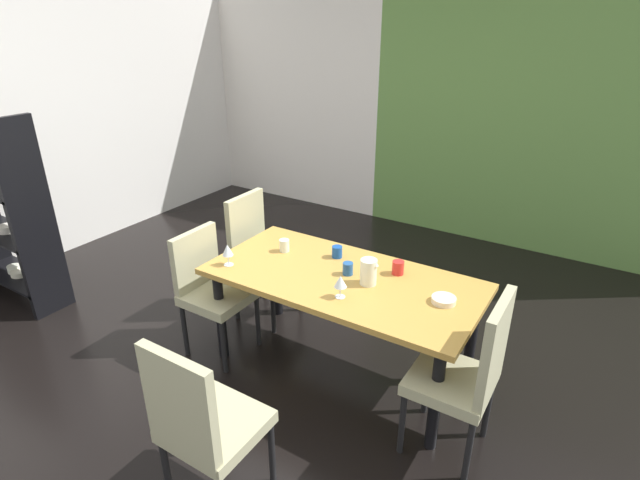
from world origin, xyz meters
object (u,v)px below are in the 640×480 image
(serving_bowl_front, at_px, (444,300))
(wine_glass_east, at_px, (228,251))
(chair_head_near, at_px, (202,422))
(pitcher_rear, at_px, (369,272))
(cup_near_window, at_px, (348,269))
(chair_left_far, at_px, (258,252))
(dining_table, at_px, (342,288))
(cup_corner, at_px, (398,268))
(cup_south, at_px, (284,245))
(cup_near_shelf, at_px, (337,252))
(display_shelf, at_px, (1,209))
(wine_glass_north, at_px, (340,282))
(chair_right_near, at_px, (468,372))
(chair_left_near, at_px, (210,285))

(serving_bowl_front, bearing_deg, wine_glass_east, -167.65)
(chair_head_near, xyz_separation_m, wine_glass_east, (-0.73, 1.04, 0.30))
(chair_head_near, relative_size, pitcher_rear, 5.87)
(cup_near_window, bearing_deg, chair_head_near, -91.32)
(pitcher_rear, bearing_deg, chair_left_far, 165.93)
(chair_head_near, distance_m, cup_near_window, 1.38)
(dining_table, relative_size, cup_corner, 19.69)
(cup_south, bearing_deg, chair_head_near, -69.42)
(wine_glass_east, distance_m, cup_corner, 1.16)
(wine_glass_east, bearing_deg, cup_near_shelf, 41.07)
(display_shelf, relative_size, pitcher_rear, 9.49)
(dining_table, distance_m, chair_left_far, 1.00)
(serving_bowl_front, bearing_deg, chair_left_far, 171.34)
(chair_head_near, bearing_deg, cup_near_window, 88.68)
(chair_left_far, distance_m, display_shelf, 2.21)
(display_shelf, xyz_separation_m, cup_near_window, (2.95, 0.69, -0.05))
(dining_table, bearing_deg, pitcher_rear, 0.24)
(wine_glass_north, bearing_deg, chair_left_far, 153.85)
(chair_head_near, relative_size, cup_near_window, 12.17)
(display_shelf, bearing_deg, chair_head_near, -12.86)
(chair_right_near, height_order, chair_left_near, chair_right_near)
(wine_glass_north, height_order, cup_south, wine_glass_north)
(wine_glass_north, relative_size, cup_corner, 1.59)
(chair_right_near, bearing_deg, cup_near_window, 70.53)
(chair_head_near, height_order, cup_near_shelf, chair_head_near)
(display_shelf, distance_m, cup_near_window, 3.03)
(chair_left_near, bearing_deg, display_shelf, -79.75)
(chair_right_near, bearing_deg, chair_left_near, 90.00)
(chair_left_far, bearing_deg, display_shelf, -64.83)
(chair_left_near, xyz_separation_m, cup_south, (0.39, 0.39, 0.26))
(cup_south, bearing_deg, display_shelf, -162.44)
(cup_near_shelf, relative_size, cup_corner, 0.91)
(chair_left_near, xyz_separation_m, serving_bowl_front, (1.62, 0.32, 0.23))
(wine_glass_east, relative_size, cup_near_window, 1.84)
(chair_head_near, bearing_deg, wine_glass_north, 82.81)
(dining_table, height_order, cup_near_shelf, cup_near_shelf)
(chair_head_near, relative_size, wine_glass_north, 6.96)
(cup_corner, bearing_deg, cup_near_shelf, -179.97)
(chair_left_near, relative_size, display_shelf, 0.57)
(chair_left_near, xyz_separation_m, wine_glass_east, (0.19, 0.01, 0.32))
(chair_head_near, bearing_deg, cup_corner, 78.58)
(chair_left_far, bearing_deg, serving_bowl_front, 81.34)
(dining_table, xyz_separation_m, cup_near_shelf, (-0.17, 0.23, 0.13))
(display_shelf, bearing_deg, cup_near_window, 13.19)
(chair_head_near, relative_size, cup_corner, 11.09)
(cup_south, xyz_separation_m, cup_corner, (0.84, 0.12, 0.00))
(dining_table, relative_size, cup_near_window, 21.62)
(dining_table, height_order, cup_near_window, cup_near_window)
(dining_table, bearing_deg, wine_glass_east, -159.89)
(serving_bowl_front, bearing_deg, cup_south, 176.77)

